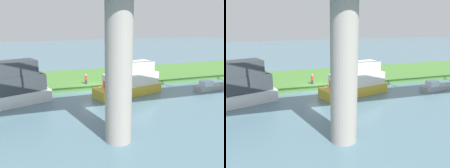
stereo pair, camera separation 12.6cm
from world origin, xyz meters
The scene contains 8 objects.
ground_plane centered at (0.00, 0.00, 0.00)m, with size 160.00×160.00×0.00m, color slate.
grassy_bank centered at (0.00, -6.00, 0.25)m, with size 80.00×12.00×0.50m, color #4C8438.
bridge_pylon centered at (1.18, 14.40, 5.41)m, with size 2.00×2.00×10.82m, color #9E998E.
person_on_bank centered at (0.26, -1.50, 1.20)m, with size 0.38×0.38×1.39m.
mooring_post centered at (-7.62, -0.65, 0.96)m, with size 0.20×0.20×0.91m, color brown.
skiff_small centered at (-4.32, 3.14, 1.63)m, with size 9.07×4.95×4.41m.
riverboat_paddlewheel centered at (-14.83, 4.80, 0.48)m, with size 4.19×2.00×1.34m.
motorboat_red centered at (10.25, 2.81, 1.94)m, with size 10.78×6.58×5.23m.
Camera 2 is at (6.98, 31.09, 9.21)m, focal length 39.89 mm.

